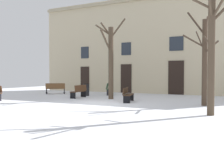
{
  "coord_description": "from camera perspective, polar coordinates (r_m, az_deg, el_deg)",
  "views": [
    {
      "loc": [
        7.84,
        -12.95,
        1.66
      ],
      "look_at": [
        0.0,
        1.76,
        1.04
      ],
      "focal_mm": 43.58,
      "sensor_mm": 36.0,
      "label": 1
    }
  ],
  "objects": [
    {
      "name": "tree_center",
      "position": [
        18.01,
        -0.3,
        5.14
      ],
      "size": [
        2.1,
        1.14,
        5.23
      ],
      "color": "#4C3D2D",
      "rests_on": "ground"
    },
    {
      "name": "litter_bin",
      "position": [
        20.87,
        -5.41,
        -1.18
      ],
      "size": [
        0.47,
        0.47,
        0.92
      ],
      "color": "black",
      "rests_on": "ground"
    },
    {
      "name": "bench_back_to_back_right",
      "position": [
        16.22,
        3.32,
        -2.19
      ],
      "size": [
        0.89,
        1.78,
        0.85
      ],
      "rotation": [
        0.0,
        0.0,
        1.84
      ],
      "color": "#3D2819",
      "rests_on": "ground"
    },
    {
      "name": "tree_near_facade",
      "position": [
        11.59,
        20.11,
        7.33
      ],
      "size": [
        2.25,
        1.47,
        5.09
      ],
      "color": "#4C3D2D",
      "rests_on": "ground"
    },
    {
      "name": "building_facade",
      "position": [
        23.45,
        8.46,
        8.32
      ],
      "size": [
        22.22,
        0.6,
        8.32
      ],
      "color": "beige",
      "rests_on": "ground"
    },
    {
      "name": "bench_facing_shops",
      "position": [
        21.58,
        -0.59,
        -1.05
      ],
      "size": [
        1.09,
        1.63,
        0.94
      ],
      "rotation": [
        0.0,
        0.0,
        2.0
      ],
      "color": "#2D4C33",
      "rests_on": "ground"
    },
    {
      "name": "bench_near_lamp",
      "position": [
        23.1,
        -11.79,
        -0.92
      ],
      "size": [
        1.56,
        1.34,
        0.9
      ],
      "rotation": [
        0.0,
        0.0,
        3.78
      ],
      "color": "brown",
      "rests_on": "ground"
    },
    {
      "name": "tree_left_of_center",
      "position": [
        15.01,
        18.73,
        5.07
      ],
      "size": [
        1.87,
        1.5,
        5.11
      ],
      "color": "#423326",
      "rests_on": "ground"
    },
    {
      "name": "ground_plane",
      "position": [
        15.23,
        -3.13,
        -4.15
      ],
      "size": [
        35.55,
        35.55,
        0.0
      ],
      "primitive_type": "plane",
      "color": "white"
    },
    {
      "name": "bench_near_center_tree",
      "position": [
        19.09,
        -6.94,
        -1.51
      ],
      "size": [
        0.61,
        1.65,
        0.9
      ],
      "rotation": [
        0.0,
        0.0,
        4.81
      ],
      "color": "#51331E",
      "rests_on": "ground"
    }
  ]
}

